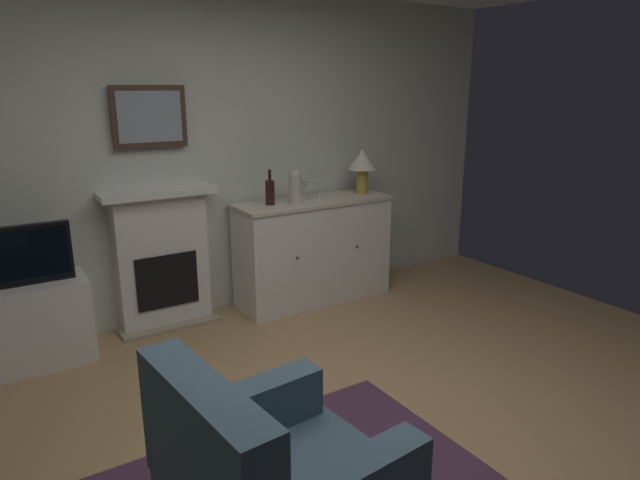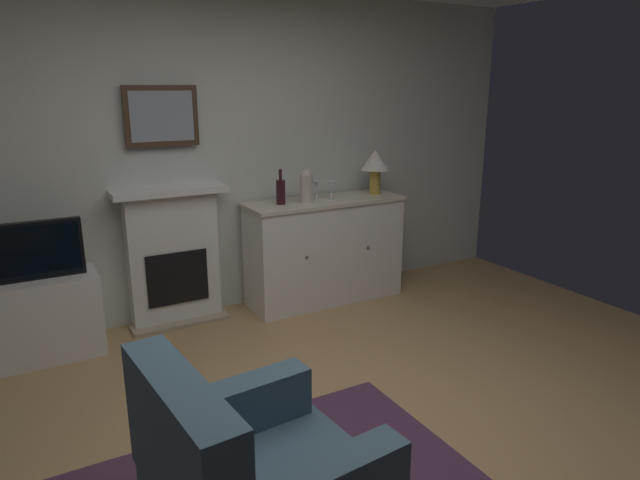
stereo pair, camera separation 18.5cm
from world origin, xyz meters
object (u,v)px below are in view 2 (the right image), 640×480
at_px(wine_bottle, 281,191).
at_px(wine_glass_left, 316,186).
at_px(sideboard_cabinet, 325,250).
at_px(table_lamp, 375,163).
at_px(framed_picture, 162,116).
at_px(wine_glass_center, 331,186).
at_px(tv_set, 34,251).
at_px(fireplace_unit, 173,256).
at_px(vase_decorative, 306,186).
at_px(tv_cabinet, 43,317).

relative_size(wine_bottle, wine_glass_left, 1.76).
height_order(sideboard_cabinet, table_lamp, table_lamp).
xyz_separation_m(framed_picture, wine_glass_center, (1.32, -0.26, -0.60)).
height_order(sideboard_cabinet, tv_set, tv_set).
bearing_deg(framed_picture, fireplace_unit, -90.00).
relative_size(fireplace_unit, vase_decorative, 3.91).
distance_m(wine_glass_left, tv_set, 2.20).
xyz_separation_m(vase_decorative, tv_set, (-2.05, 0.04, -0.27)).
bearing_deg(wine_glass_left, sideboard_cabinet, -20.57).
relative_size(table_lamp, tv_set, 0.65).
bearing_deg(wine_bottle, tv_set, -179.34).
xyz_separation_m(wine_glass_left, tv_set, (-2.19, -0.03, -0.25)).
relative_size(sideboard_cabinet, wine_bottle, 4.80).
xyz_separation_m(fireplace_unit, tv_cabinet, (-0.97, -0.16, -0.26)).
xyz_separation_m(framed_picture, tv_cabinet, (-0.97, -0.21, -1.34)).
height_order(vase_decorative, tv_cabinet, vase_decorative).
bearing_deg(tv_set, vase_decorative, -1.17).
bearing_deg(wine_glass_center, framed_picture, 168.93).
distance_m(table_lamp, wine_glass_center, 0.50).
height_order(fireplace_unit, table_lamp, table_lamp).
bearing_deg(wine_glass_center, wine_bottle, 173.74).
bearing_deg(table_lamp, tv_cabinet, 179.69).
height_order(framed_picture, wine_bottle, framed_picture).
height_order(sideboard_cabinet, tv_cabinet, sideboard_cabinet).
distance_m(wine_glass_left, wine_glass_center, 0.13).
distance_m(vase_decorative, tv_set, 2.07).
bearing_deg(wine_bottle, table_lamp, -0.80).
distance_m(wine_glass_center, tv_cabinet, 2.41).
bearing_deg(framed_picture, wine_bottle, -13.50).
distance_m(wine_bottle, tv_set, 1.86).
bearing_deg(wine_glass_left, vase_decorative, -150.99).
bearing_deg(tv_cabinet, tv_set, -90.00).
bearing_deg(wine_glass_left, framed_picture, 170.78).
distance_m(wine_glass_center, vase_decorative, 0.25).
bearing_deg(wine_glass_center, tv_cabinet, 178.72).
relative_size(wine_glass_center, tv_cabinet, 0.22).
bearing_deg(wine_glass_center, wine_glass_left, 150.58).
xyz_separation_m(framed_picture, wine_glass_left, (1.21, -0.20, -0.60)).
height_order(sideboard_cabinet, wine_glass_left, wine_glass_left).
bearing_deg(tv_cabinet, sideboard_cabinet, -0.38).
bearing_deg(wine_glass_left, tv_cabinet, -179.72).
distance_m(framed_picture, tv_cabinet, 1.67).
height_order(fireplace_unit, framed_picture, framed_picture).
relative_size(wine_glass_left, tv_cabinet, 0.22).
distance_m(framed_picture, vase_decorative, 1.25).
bearing_deg(table_lamp, fireplace_unit, 174.38).
height_order(table_lamp, tv_set, table_lamp).
bearing_deg(wine_glass_center, vase_decorative, -176.85).
xyz_separation_m(vase_decorative, tv_cabinet, (-2.05, 0.07, -0.76)).
xyz_separation_m(sideboard_cabinet, wine_glass_left, (-0.07, 0.03, 0.57)).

